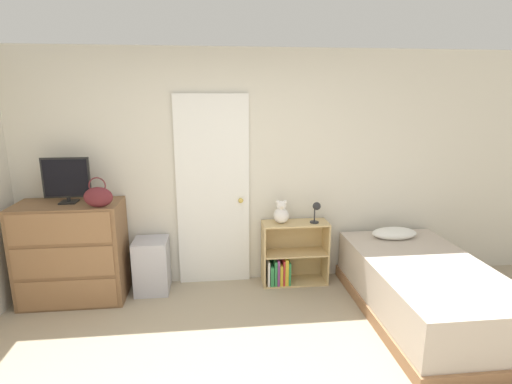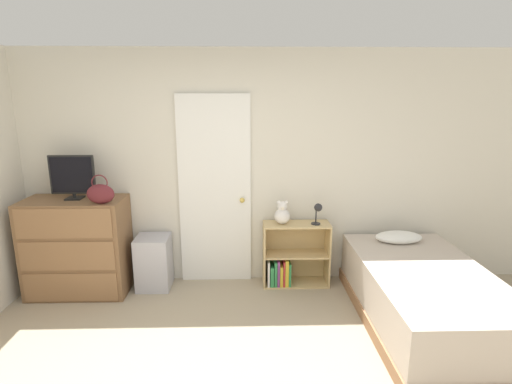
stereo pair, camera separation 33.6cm
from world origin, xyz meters
name	(u,v)px [view 2 (the right image)]	position (x,y,z in m)	size (l,w,h in m)	color
wall_back	(218,170)	(0.00, 2.18, 1.27)	(10.00, 0.06, 2.55)	beige
door_closed	(215,191)	(-0.03, 2.13, 1.04)	(0.79, 0.09, 2.09)	white
dresser	(78,247)	(-1.47, 1.87, 0.51)	(1.02, 0.53, 1.03)	brown
tv	(72,176)	(-1.46, 1.90, 1.26)	(0.45, 0.16, 0.45)	black
handbag	(101,193)	(-1.12, 1.69, 1.13)	(0.27, 0.10, 0.29)	#591E23
storage_bin	(154,262)	(-0.70, 1.95, 0.29)	(0.36, 0.36, 0.58)	#ADADB7
bookshelf	(290,260)	(0.79, 1.99, 0.28)	(0.73, 0.29, 0.71)	tan
teddy_bear	(282,214)	(0.70, 1.99, 0.82)	(0.17, 0.17, 0.26)	silver
desk_lamp	(318,210)	(1.08, 1.95, 0.87)	(0.11, 0.11, 0.24)	#262628
bed	(424,296)	(1.94, 1.15, 0.27)	(1.11, 1.97, 0.65)	#996B47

